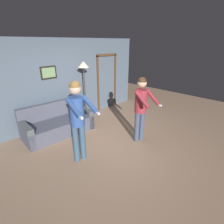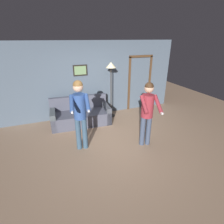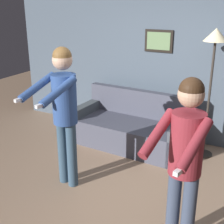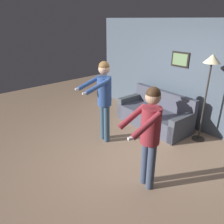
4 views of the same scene
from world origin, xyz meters
name	(u,v)px [view 4 (image 4 of 4)]	position (x,y,z in m)	size (l,w,h in m)	color
ground_plane	(127,158)	(0.00, 0.00, 0.00)	(12.00, 12.00, 0.00)	#9E7E63
back_wall_assembly	(195,77)	(0.03, 2.18, 1.30)	(6.40, 0.10, 2.60)	#4A5867
couch	(155,115)	(-0.59, 1.57, 0.28)	(1.94, 0.95, 0.87)	#494B5A
torchiere_lamp	(211,69)	(0.57, 1.76, 1.63)	(0.35, 0.35, 1.94)	#332D28
person_standing_left	(104,94)	(-0.85, 0.10, 1.11)	(0.51, 0.76, 1.80)	#344F65
person_standing_right	(150,130)	(0.76, -0.32, 1.04)	(0.52, 0.70, 1.71)	#3B475E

